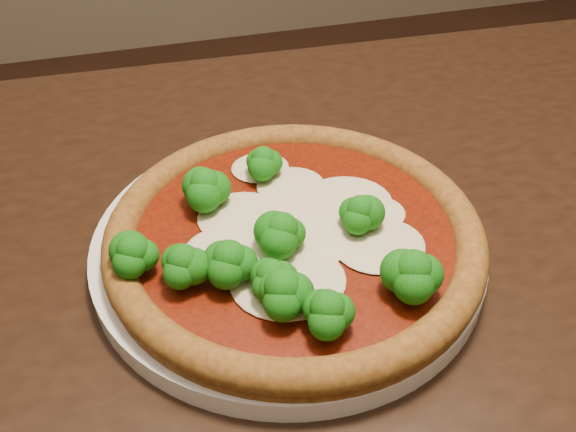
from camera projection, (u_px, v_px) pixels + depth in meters
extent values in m
cube|color=black|center=(376.00, 273.00, 0.54)|extent=(1.35, 0.83, 0.04)
cylinder|color=silver|center=(288.00, 245.00, 0.53)|extent=(0.32, 0.32, 0.02)
cylinder|color=brown|center=(294.00, 239.00, 0.51)|extent=(0.29, 0.29, 0.01)
torus|color=brown|center=(294.00, 233.00, 0.50)|extent=(0.30, 0.30, 0.03)
cylinder|color=#681504|center=(294.00, 232.00, 0.50)|extent=(0.25, 0.25, 0.00)
ellipsoid|color=beige|center=(291.00, 185.00, 0.55)|extent=(0.06, 0.05, 0.00)
ellipsoid|color=beige|center=(345.00, 203.00, 0.53)|extent=(0.08, 0.07, 0.01)
ellipsoid|color=beige|center=(298.00, 228.00, 0.50)|extent=(0.11, 0.09, 0.01)
ellipsoid|color=beige|center=(379.00, 245.00, 0.49)|extent=(0.07, 0.06, 0.01)
ellipsoid|color=beige|center=(260.00, 167.00, 0.57)|extent=(0.05, 0.05, 0.00)
ellipsoid|color=beige|center=(288.00, 281.00, 0.46)|extent=(0.08, 0.08, 0.01)
ellipsoid|color=beige|center=(225.00, 251.00, 0.48)|extent=(0.06, 0.06, 0.01)
ellipsoid|color=beige|center=(241.00, 216.00, 0.51)|extent=(0.07, 0.06, 0.01)
ellipsoid|color=beige|center=(375.00, 213.00, 0.52)|extent=(0.05, 0.05, 0.00)
ellipsoid|color=#1C8D16|center=(283.00, 290.00, 0.42)|extent=(0.04, 0.04, 0.04)
ellipsoid|color=#1C8D16|center=(205.00, 186.00, 0.51)|extent=(0.04, 0.04, 0.04)
ellipsoid|color=#1C8D16|center=(327.00, 310.00, 0.41)|extent=(0.04, 0.04, 0.03)
ellipsoid|color=#1C8D16|center=(282.00, 231.00, 0.47)|extent=(0.04, 0.04, 0.04)
ellipsoid|color=#1C8D16|center=(263.00, 160.00, 0.54)|extent=(0.04, 0.04, 0.03)
ellipsoid|color=#1C8D16|center=(360.00, 211.00, 0.49)|extent=(0.04, 0.04, 0.03)
ellipsoid|color=#1C8D16|center=(229.00, 260.00, 0.45)|extent=(0.04, 0.04, 0.04)
ellipsoid|color=#1C8D16|center=(272.00, 277.00, 0.44)|extent=(0.04, 0.04, 0.03)
ellipsoid|color=#1C8D16|center=(413.00, 271.00, 0.44)|extent=(0.05, 0.05, 0.04)
ellipsoid|color=#1C8D16|center=(183.00, 262.00, 0.45)|extent=(0.04, 0.04, 0.03)
ellipsoid|color=#1C8D16|center=(133.00, 252.00, 0.45)|extent=(0.04, 0.04, 0.03)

